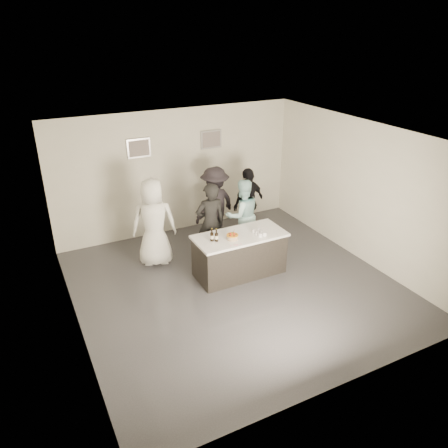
% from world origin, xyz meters
% --- Properties ---
extents(floor, '(6.00, 6.00, 0.00)m').
position_xyz_m(floor, '(0.00, 0.00, 0.00)').
color(floor, '#3D3D42').
rests_on(floor, ground).
extents(ceiling, '(6.00, 6.00, 0.00)m').
position_xyz_m(ceiling, '(0.00, 0.00, 3.00)').
color(ceiling, white).
extents(wall_back, '(6.00, 0.04, 3.00)m').
position_xyz_m(wall_back, '(0.00, 3.00, 1.50)').
color(wall_back, silver).
rests_on(wall_back, ground).
extents(wall_front, '(6.00, 0.04, 3.00)m').
position_xyz_m(wall_front, '(0.00, -3.00, 1.50)').
color(wall_front, silver).
rests_on(wall_front, ground).
extents(wall_left, '(0.04, 6.00, 3.00)m').
position_xyz_m(wall_left, '(-3.00, 0.00, 1.50)').
color(wall_left, silver).
rests_on(wall_left, ground).
extents(wall_right, '(0.04, 6.00, 3.00)m').
position_xyz_m(wall_right, '(3.00, 0.00, 1.50)').
color(wall_right, silver).
rests_on(wall_right, ground).
extents(picture_left, '(0.54, 0.04, 0.44)m').
position_xyz_m(picture_left, '(-0.90, 2.97, 2.20)').
color(picture_left, '#B2B2B7').
rests_on(picture_left, wall_back).
extents(picture_right, '(0.54, 0.04, 0.44)m').
position_xyz_m(picture_right, '(0.90, 2.97, 2.20)').
color(picture_right, '#B2B2B7').
rests_on(picture_right, wall_back).
extents(bar_counter, '(1.86, 0.86, 0.90)m').
position_xyz_m(bar_counter, '(0.30, 0.38, 0.45)').
color(bar_counter, white).
rests_on(bar_counter, ground).
extents(cake, '(0.24, 0.24, 0.08)m').
position_xyz_m(cake, '(0.07, 0.28, 0.94)').
color(cake, orange).
rests_on(cake, bar_counter).
extents(beer_bottle_a, '(0.07, 0.07, 0.26)m').
position_xyz_m(beer_bottle_a, '(-0.32, 0.39, 1.03)').
color(beer_bottle_a, black).
rests_on(beer_bottle_a, bar_counter).
extents(beer_bottle_b, '(0.07, 0.07, 0.26)m').
position_xyz_m(beer_bottle_b, '(-0.25, 0.34, 1.03)').
color(beer_bottle_b, black).
rests_on(beer_bottle_b, bar_counter).
extents(tumbler_cluster, '(0.19, 0.30, 0.08)m').
position_xyz_m(tumbler_cluster, '(0.66, 0.23, 0.94)').
color(tumbler_cluster, orange).
rests_on(tumbler_cluster, bar_counter).
extents(candles, '(0.24, 0.08, 0.01)m').
position_xyz_m(candles, '(0.00, 0.03, 0.90)').
color(candles, pink).
rests_on(candles, bar_counter).
extents(person_main_black, '(0.68, 0.48, 1.79)m').
position_xyz_m(person_main_black, '(0.01, 1.17, 0.89)').
color(person_main_black, black).
rests_on(person_main_black, ground).
extents(person_main_blue, '(0.85, 0.67, 1.68)m').
position_xyz_m(person_main_blue, '(0.88, 1.34, 0.84)').
color(person_main_blue, '#B8EFF1').
rests_on(person_main_blue, ground).
extents(person_guest_left, '(1.08, 0.87, 1.92)m').
position_xyz_m(person_guest_left, '(-1.09, 1.61, 0.96)').
color(person_guest_left, white).
rests_on(person_guest_left, ground).
extents(person_guest_right, '(1.08, 0.74, 1.71)m').
position_xyz_m(person_guest_right, '(1.36, 1.90, 0.85)').
color(person_guest_right, black).
rests_on(person_guest_right, ground).
extents(person_guest_back, '(1.32, 1.04, 1.79)m').
position_xyz_m(person_guest_back, '(0.56, 2.08, 0.90)').
color(person_guest_back, black).
rests_on(person_guest_back, ground).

